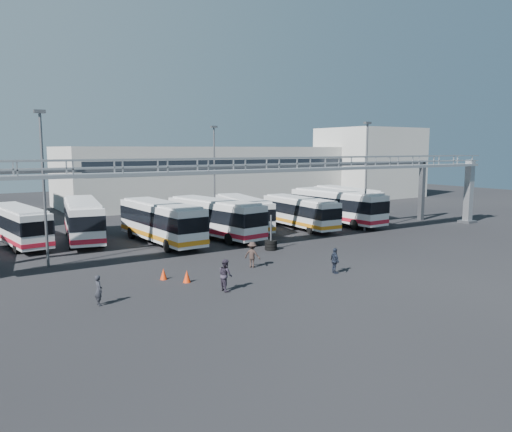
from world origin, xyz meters
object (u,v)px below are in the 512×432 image
light_pole_left (43,180)px  light_pole_mid (366,170)px  bus_1 (18,224)px  pedestrian_d (335,261)px  bus_2 (83,218)px  bus_8 (346,200)px  bus_5 (243,212)px  pedestrian_a (99,290)px  tire_stack (271,244)px  cone_right (187,276)px  cone_left (164,274)px  bus_4 (215,217)px  bus_7 (337,206)px  light_pole_back (214,167)px  pedestrian_c (252,255)px  bus_3 (161,221)px  bus_6 (300,211)px  pedestrian_b (225,275)px

light_pole_left → light_pole_mid: size_ratio=1.00×
bus_1 → pedestrian_d: bearing=-60.6°
bus_2 → bus_8: 29.57m
pedestrian_d → bus_5: bearing=0.5°
bus_8 → pedestrian_d: bearing=-125.3°
pedestrian_a → tire_stack: (14.98, 6.63, -0.31)m
pedestrian_a → cone_right: 5.75m
cone_left → bus_4: bearing=49.4°
bus_7 → cone_right: 25.83m
light_pole_mid → light_pole_back: same height
light_pole_back → pedestrian_d: 26.69m
light_pole_left → bus_1: size_ratio=0.97×
pedestrian_c → cone_left: (-6.10, 0.29, -0.51)m
bus_2 → pedestrian_a: bearing=-91.6°
bus_3 → cone_left: bearing=-114.4°
bus_3 → bus_7: bearing=-2.4°
pedestrian_a → cone_right: bearing=-77.1°
bus_6 → cone_left: (-18.63, -10.77, -1.35)m
bus_2 → cone_right: (1.66, -16.95, -1.55)m
bus_2 → tire_stack: 16.33m
bus_8 → bus_4: bearing=-158.2°
light_pole_mid → bus_6: bearing=133.0°
pedestrian_c → tire_stack: size_ratio=0.62×
bus_4 → cone_right: bearing=-132.8°
light_pole_back → bus_8: light_pole_back is taller
bus_6 → pedestrian_b: bearing=-135.2°
bus_5 → bus_3: bearing=-154.8°
bus_4 → pedestrian_d: bus_4 is taller
light_pole_back → bus_7: bearing=-49.8°
bus_1 → bus_5: 19.52m
pedestrian_c → bus_4: bearing=-50.9°
pedestrian_d → cone_right: size_ratio=2.26×
bus_7 → pedestrian_c: size_ratio=6.84×
light_pole_mid → bus_1: 30.50m
cone_left → bus_1: bearing=109.4°
light_pole_left → pedestrian_d: bearing=-38.5°
cone_left → cone_right: size_ratio=0.93×
light_pole_back → pedestrian_b: bearing=-117.0°
bus_3 → bus_4: bearing=-3.7°
bus_2 → pedestrian_a: bus_2 is taller
bus_8 → pedestrian_a: bearing=-142.4°
pedestrian_d → bus_1: bearing=49.8°
bus_5 → bus_7: bus_7 is taller
bus_6 → cone_right: bearing=-142.5°
bus_6 → cone_left: bearing=-146.8°
bus_1 → pedestrian_b: (7.64, -20.26, -0.85)m
bus_4 → cone_right: bus_4 is taller
bus_1 → tire_stack: size_ratio=3.89×
bus_4 → bus_6: (9.40, 0.02, -0.18)m
light_pole_left → light_pole_mid: same height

